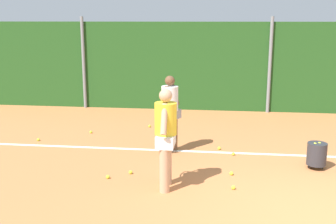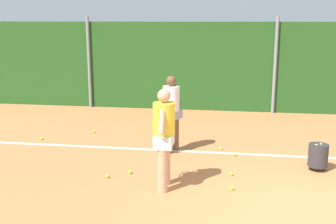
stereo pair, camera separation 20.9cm
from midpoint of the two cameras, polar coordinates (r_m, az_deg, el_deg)
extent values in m
plane|color=#C67542|center=(8.22, 16.46, -7.37)|extent=(30.26, 30.26, 0.00)
cube|color=#23511E|center=(12.74, 13.32, 6.02)|extent=(19.67, 0.25, 2.67)
cylinder|color=gray|center=(13.20, -12.03, 6.65)|extent=(0.10, 0.10, 2.83)
cylinder|color=gray|center=(12.56, 13.43, 6.28)|extent=(0.10, 0.10, 2.83)
cube|color=white|center=(8.90, 15.72, -5.74)|extent=(14.37, 0.10, 0.01)
cylinder|color=tan|center=(6.71, -1.39, -8.09)|extent=(0.16, 0.16, 0.73)
cylinder|color=tan|center=(7.01, -1.02, -7.15)|extent=(0.16, 0.16, 0.73)
cube|color=white|center=(6.71, -1.22, -3.89)|extent=(0.29, 0.49, 0.20)
cylinder|color=yellow|center=(6.62, -1.23, -0.92)|extent=(0.36, 0.36, 0.52)
sphere|color=tan|center=(6.54, -1.25, 2.29)|extent=(0.21, 0.21, 0.21)
cylinder|color=tan|center=(6.42, -1.48, -1.01)|extent=(0.10, 0.29, 0.48)
cylinder|color=tan|center=(6.81, -1.00, -0.20)|extent=(0.10, 0.29, 0.48)
cylinder|color=black|center=(6.98, -1.30, -2.89)|extent=(0.03, 0.03, 0.28)
torus|color=#26262B|center=(7.06, -1.29, -5.00)|extent=(0.03, 0.28, 0.28)
cylinder|color=brown|center=(8.82, 0.13, -3.03)|extent=(0.16, 0.16, 0.71)
cylinder|color=brown|center=(8.57, -1.03, -3.51)|extent=(0.16, 0.16, 0.71)
cube|color=#99999E|center=(8.58, -0.45, -0.38)|extent=(0.46, 0.55, 0.19)
cylinder|color=white|center=(8.51, -0.45, 1.90)|extent=(0.35, 0.35, 0.51)
sphere|color=brown|center=(8.44, -0.46, 4.34)|extent=(0.21, 0.21, 0.21)
cylinder|color=brown|center=(8.66, 0.28, 2.36)|extent=(0.18, 0.27, 0.48)
cylinder|color=brown|center=(8.34, -1.21, 1.95)|extent=(0.18, 0.27, 0.48)
cylinder|color=black|center=(8.32, -1.25, -0.54)|extent=(0.03, 0.03, 0.28)
torus|color=#26262B|center=(8.38, -1.24, -2.34)|extent=(0.15, 0.26, 0.28)
cylinder|color=#2D2D33|center=(8.19, 19.17, -5.49)|extent=(0.36, 0.36, 0.42)
cylinder|color=#2D2D33|center=(8.30, 19.90, -7.14)|extent=(0.02, 0.02, 0.08)
cylinder|color=#2D2D33|center=(8.24, 18.18, -7.13)|extent=(0.02, 0.02, 0.08)
cylinder|color=#2D2D33|center=(8.38, 18.87, -6.85)|extent=(0.02, 0.02, 0.08)
sphere|color=#CCDB33|center=(8.17, 19.50, -4.16)|extent=(0.07, 0.07, 0.07)
sphere|color=#CCDB33|center=(8.10, 18.95, -4.25)|extent=(0.07, 0.07, 0.07)
sphere|color=#CCDB33|center=(8.64, 8.33, -5.75)|extent=(0.07, 0.07, 0.07)
sphere|color=#CCDB33|center=(8.97, 6.42, -4.99)|extent=(0.07, 0.07, 0.07)
sphere|color=#CCDB33|center=(7.45, -9.12, -8.84)|extent=(0.07, 0.07, 0.07)
sphere|color=#CCDB33|center=(6.99, 8.17, -10.29)|extent=(0.07, 0.07, 0.07)
sphere|color=#CCDB33|center=(10.36, -11.17, -2.73)|extent=(0.07, 0.07, 0.07)
sphere|color=#CCDB33|center=(7.58, 7.97, -8.41)|extent=(0.07, 0.07, 0.07)
sphere|color=#CCDB33|center=(10.02, -18.07, -3.65)|extent=(0.07, 0.07, 0.07)
sphere|color=#CCDB33|center=(10.74, -3.13, -1.95)|extent=(0.07, 0.07, 0.07)
sphere|color=#CCDB33|center=(7.61, -5.99, -8.28)|extent=(0.07, 0.07, 0.07)
camera|label=1|loc=(0.10, -90.79, -0.18)|focal=44.12mm
camera|label=2|loc=(0.10, 89.21, 0.18)|focal=44.12mm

